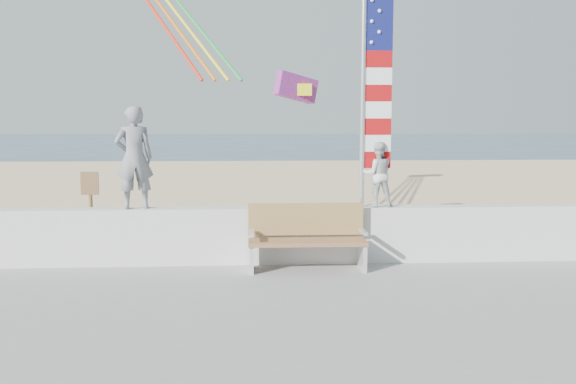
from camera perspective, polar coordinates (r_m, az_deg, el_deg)
The scene contains 9 objects.
ground at distance 8.04m, azimuth -0.70°, elevation -11.11°, with size 220.00×220.00×0.00m, color #304C60.
sand at distance 16.83m, azimuth -2.09°, elevation -1.60°, with size 90.00×40.00×0.08m, color beige.
seawall at distance 9.83m, azimuth -1.23°, elevation -4.05°, with size 30.00×0.35×0.90m, color silver.
adult at distance 9.85m, azimuth -14.21°, elevation 3.14°, with size 0.59×0.39×1.61m, color slate.
child at distance 9.89m, azimuth 8.37°, elevation 1.65°, with size 0.51×0.40×1.05m, color silver.
bench at distance 9.40m, azimuth 1.77°, elevation -4.18°, with size 1.80×0.57×1.00m.
flag at distance 9.85m, azimuth 7.77°, elevation 9.73°, with size 0.50×0.08×3.50m.
parafoil_kite at distance 12.93m, azimuth 0.86°, elevation 9.72°, with size 0.98×0.66×0.67m.
sign at distance 11.69m, azimuth -17.98°, elevation -1.10°, with size 0.32×0.07×1.46m.
Camera 1 is at (-0.35, -7.65, 2.45)m, focal length 38.00 mm.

